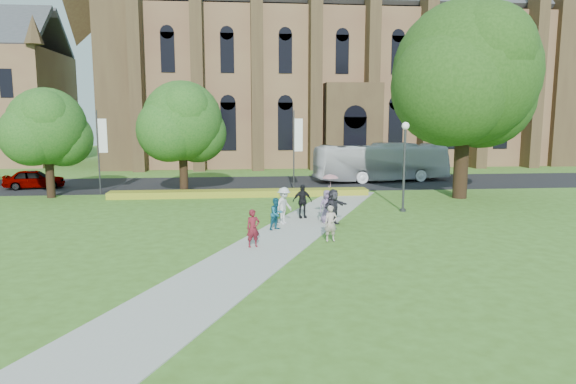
{
  "coord_description": "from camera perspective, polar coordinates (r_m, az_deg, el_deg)",
  "views": [
    {
      "loc": [
        -2.28,
        -22.46,
        5.55
      ],
      "look_at": [
        0.44,
        4.19,
        1.6
      ],
      "focal_mm": 32.0,
      "sensor_mm": 36.0,
      "label": 1
    }
  ],
  "objects": [
    {
      "name": "pedestrian_1",
      "position": [
        25.16,
        -1.29,
        -2.44
      ],
      "size": [
        0.97,
        0.94,
        1.57
      ],
      "primitive_type": "imported",
      "rotation": [
        0.0,
        0.0,
        0.66
      ],
      "color": "#15536C",
      "rests_on": "footpath"
    },
    {
      "name": "pedestrian_0",
      "position": [
        21.87,
        -3.9,
        -4.04
      ],
      "size": [
        0.68,
        0.55,
        1.62
      ],
      "primitive_type": "imported",
      "rotation": [
        0.0,
        0.0,
        0.3
      ],
      "color": "maroon",
      "rests_on": "footpath"
    },
    {
      "name": "cathedral",
      "position": [
        63.83,
        5.49,
        15.04
      ],
      "size": [
        52.6,
        18.25,
        28.0
      ],
      "color": "olive",
      "rests_on": "ground"
    },
    {
      "name": "ground",
      "position": [
        23.25,
        -0.03,
        -5.43
      ],
      "size": [
        160.0,
        160.0,
        0.0
      ],
      "primitive_type": "plane",
      "color": "#41631D",
      "rests_on": "ground"
    },
    {
      "name": "footpath",
      "position": [
        24.21,
        -0.27,
        -4.82
      ],
      "size": [
        15.58,
        28.54,
        0.04
      ],
      "primitive_type": "cube",
      "rotation": [
        0.0,
        0.0,
        -0.44
      ],
      "color": "#B2B2A8",
      "rests_on": "ground"
    },
    {
      "name": "street_tree_0",
      "position": [
        38.62,
        -25.24,
        6.59
      ],
      "size": [
        5.2,
        5.2,
        7.5
      ],
      "color": "#332114",
      "rests_on": "ground"
    },
    {
      "name": "road",
      "position": [
        42.88,
        -2.74,
        0.96
      ],
      "size": [
        160.0,
        10.0,
        0.02
      ],
      "primitive_type": "cube",
      "color": "black",
      "rests_on": "ground"
    },
    {
      "name": "pedestrian_3",
      "position": [
        28.05,
        1.59,
        -1.03
      ],
      "size": [
        1.14,
        0.62,
        1.85
      ],
      "primitive_type": "imported",
      "rotation": [
        0.0,
        0.0,
        0.16
      ],
      "color": "black",
      "rests_on": "footpath"
    },
    {
      "name": "car_0",
      "position": [
        44.29,
        -26.36,
        1.31
      ],
      "size": [
        4.6,
        2.49,
        1.49
      ],
      "primitive_type": "imported",
      "rotation": [
        0.0,
        0.0,
        1.75
      ],
      "color": "gray",
      "rests_on": "road"
    },
    {
      "name": "pedestrian_5",
      "position": [
        26.44,
        5.08,
        -1.64
      ],
      "size": [
        1.66,
        1.52,
        1.85
      ],
      "primitive_type": "imported",
      "rotation": [
        0.0,
        0.0,
        0.7
      ],
      "color": "#29272F",
      "rests_on": "footpath"
    },
    {
      "name": "parasol",
      "position": [
        26.83,
        4.73,
        1.02
      ],
      "size": [
        0.85,
        0.85,
        0.72
      ],
      "primitive_type": "imported",
      "rotation": [
        0.0,
        0.0,
        0.04
      ],
      "color": "#C08796",
      "rests_on": "pedestrian_4"
    },
    {
      "name": "tour_coach",
      "position": [
        44.86,
        10.35,
        3.27
      ],
      "size": [
        12.01,
        4.52,
        3.27
      ],
      "primitive_type": "imported",
      "rotation": [
        0.0,
        0.0,
        1.73
      ],
      "color": "white",
      "rests_on": "road"
    },
    {
      "name": "flower_hedge",
      "position": [
        36.06,
        -5.32,
        -0.14
      ],
      "size": [
        18.0,
        1.4,
        0.45
      ],
      "primitive_type": "cube",
      "color": "gold",
      "rests_on": "ground"
    },
    {
      "name": "pedestrian_6",
      "position": [
        22.93,
        4.79,
        -3.49
      ],
      "size": [
        0.61,
        0.42,
        1.61
      ],
      "primitive_type": "imported",
      "rotation": [
        0.0,
        0.0,
        0.06
      ],
      "color": "#A6948A",
      "rests_on": "footpath"
    },
    {
      "name": "pedestrian_4",
      "position": [
        26.89,
        4.36,
        -1.59
      ],
      "size": [
        0.92,
        0.67,
        1.73
      ],
      "primitive_type": "imported",
      "rotation": [
        0.0,
        0.0,
        0.16
      ],
      "color": "slate",
      "rests_on": "footpath"
    },
    {
      "name": "banner_pole_1",
      "position": [
        38.93,
        -20.18,
        4.69
      ],
      "size": [
        0.7,
        0.1,
        6.0
      ],
      "color": "#38383D",
      "rests_on": "ground"
    },
    {
      "name": "street_tree_1",
      "position": [
        37.15,
        -11.68,
        7.71
      ],
      "size": [
        5.6,
        5.6,
        8.05
      ],
      "color": "#332114",
      "rests_on": "ground"
    },
    {
      "name": "banner_pole_0",
      "position": [
        37.98,
        0.82,
        5.12
      ],
      "size": [
        0.7,
        0.1,
        6.0
      ],
      "color": "#38383D",
      "rests_on": "ground"
    },
    {
      "name": "streetlamp",
      "position": [
        30.65,
        12.82,
        3.96
      ],
      "size": [
        0.44,
        0.44,
        5.24
      ],
      "color": "#38383D",
      "rests_on": "ground"
    },
    {
      "name": "large_tree",
      "position": [
        36.89,
        19.11,
        12.31
      ],
      "size": [
        9.6,
        9.6,
        13.2
      ],
      "color": "#332114",
      "rests_on": "ground"
    },
    {
      "name": "pedestrian_2",
      "position": [
        26.5,
        -0.46,
        -1.52
      ],
      "size": [
        1.32,
        1.4,
        1.9
      ],
      "primitive_type": "imported",
      "rotation": [
        0.0,
        0.0,
        0.89
      ],
      "color": "#BDBDBD",
      "rests_on": "footpath"
    }
  ]
}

